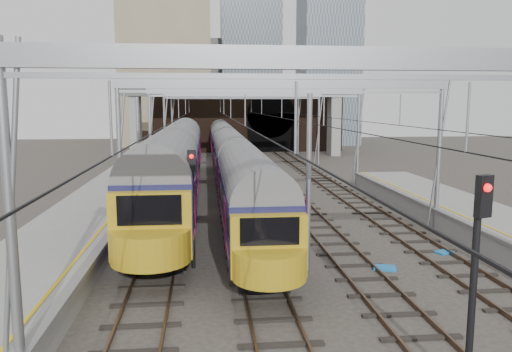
{
  "coord_description": "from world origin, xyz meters",
  "views": [
    {
      "loc": [
        -4.0,
        -16.94,
        6.62
      ],
      "look_at": [
        -1.06,
        11.87,
        2.4
      ],
      "focal_mm": 35.0,
      "sensor_mm": 36.0,
      "label": 1
    }
  ],
  "objects": [
    {
      "name": "equip_cover_a",
      "position": [
        3.12,
        1.78,
        0.05
      ],
      "size": [
        1.02,
        0.83,
        0.1
      ],
      "primitive_type": "cube",
      "rotation": [
        0.0,
        0.0,
        -0.26
      ],
      "color": "#1970BC",
      "rests_on": "ground"
    },
    {
      "name": "equip_cover_b",
      "position": [
        -0.19,
        6.51,
        0.05
      ],
      "size": [
        0.87,
        0.67,
        0.09
      ],
      "primitive_type": "cube",
      "rotation": [
        0.0,
        0.0,
        0.14
      ],
      "color": "#1970BC",
      "rests_on": "ground"
    },
    {
      "name": "signal_near_left",
      "position": [
        -4.54,
        2.66,
        3.05
      ],
      "size": [
        0.35,
        0.47,
        4.83
      ],
      "rotation": [
        0.0,
        0.0,
        -0.04
      ],
      "color": "black",
      "rests_on": "ground"
    },
    {
      "name": "platform_left",
      "position": [
        -10.18,
        2.5,
        0.55
      ],
      "size": [
        4.32,
        55.0,
        1.12
      ],
      "color": "gray",
      "rests_on": "ground"
    },
    {
      "name": "train_main",
      "position": [
        -2.0,
        28.25,
        2.36
      ],
      "size": [
        2.58,
        59.75,
        4.52
      ],
      "color": "black",
      "rests_on": "ground"
    },
    {
      "name": "signal_near_centre",
      "position": [
        1.97,
        -6.8,
        3.19
      ],
      "size": [
        0.4,
        0.47,
        5.1
      ],
      "rotation": [
        0.0,
        0.0,
        0.32
      ],
      "color": "black",
      "rests_on": "ground"
    },
    {
      "name": "retaining_wall",
      "position": [
        1.4,
        51.93,
        4.33
      ],
      "size": [
        28.0,
        2.75,
        9.0
      ],
      "color": "black",
      "rests_on": "ground"
    },
    {
      "name": "ground",
      "position": [
        0.0,
        0.0,
        0.0
      ],
      "size": [
        160.0,
        160.0,
        0.0
      ],
      "primitive_type": "plane",
      "color": "#38332D",
      "rests_on": "ground"
    },
    {
      "name": "overbridge",
      "position": [
        0.0,
        46.0,
        7.27
      ],
      "size": [
        28.0,
        3.0,
        9.25
      ],
      "color": "gray",
      "rests_on": "ground"
    },
    {
      "name": "equip_cover_c",
      "position": [
        6.54,
        3.62,
        0.04
      ],
      "size": [
        0.88,
        0.75,
        0.09
      ],
      "primitive_type": "cube",
      "rotation": [
        0.0,
        0.0,
        0.33
      ],
      "color": "#1970BC",
      "rests_on": "ground"
    },
    {
      "name": "tracks",
      "position": [
        0.0,
        15.0,
        0.02
      ],
      "size": [
        14.4,
        80.0,
        0.22
      ],
      "color": "#4C3828",
      "rests_on": "ground"
    },
    {
      "name": "city_skyline",
      "position": [
        2.73,
        70.48,
        17.09
      ],
      "size": [
        37.5,
        27.5,
        60.0
      ],
      "color": "tan",
      "rests_on": "ground"
    },
    {
      "name": "overhead_line",
      "position": [
        0.0,
        21.49,
        6.57
      ],
      "size": [
        16.8,
        80.0,
        8.0
      ],
      "color": "gray",
      "rests_on": "ground"
    },
    {
      "name": "train_second",
      "position": [
        -6.0,
        18.27,
        2.64
      ],
      "size": [
        3.06,
        35.35,
        5.17
      ],
      "color": "black",
      "rests_on": "ground"
    }
  ]
}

